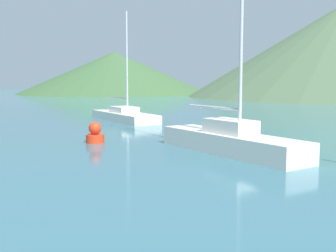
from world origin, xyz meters
TOP-DOWN VIEW (x-y plane):
  - sailboat_inner at (-8.31, 25.81)m, footprint 6.48×5.52m
  - sailboat_outer at (1.02, 16.53)m, footprint 6.29×4.99m
  - buoy_marker at (-4.95, 16.89)m, footprint 0.78×0.78m
  - hill_west at (-35.67, 73.24)m, footprint 36.61×36.61m

SIDE VIEW (x-z plane):
  - buoy_marker at x=-4.95m, z-range -0.08..0.82m
  - sailboat_inner at x=-8.31m, z-range -3.09..3.84m
  - sailboat_outer at x=1.02m, z-range -5.00..6.09m
  - hill_west at x=-35.67m, z-range 0.00..7.93m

